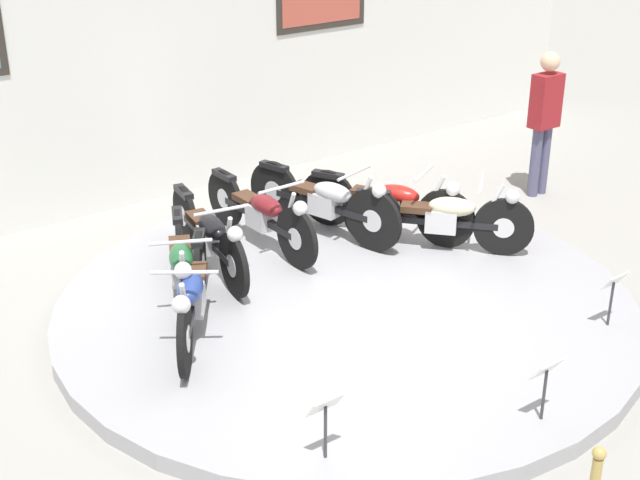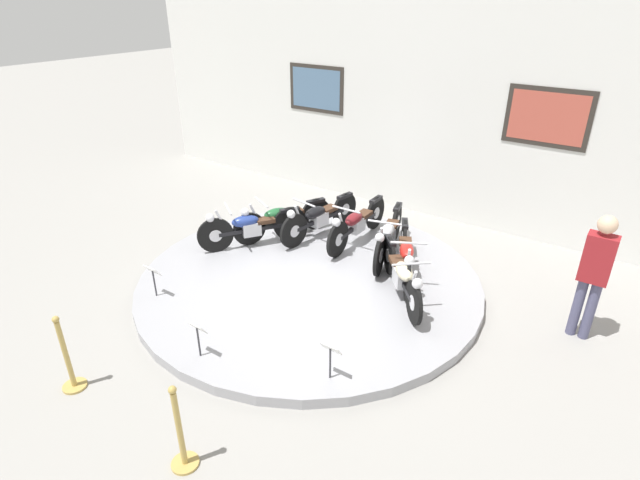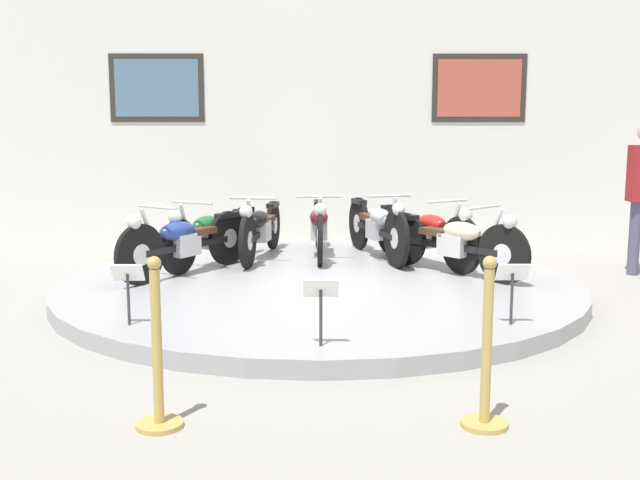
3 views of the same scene
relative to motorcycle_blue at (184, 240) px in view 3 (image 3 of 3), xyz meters
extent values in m
plane|color=gray|center=(1.46, -0.28, -0.53)|extent=(60.00, 60.00, 0.00)
cylinder|color=#99999E|center=(1.46, -0.28, -0.46)|extent=(5.40, 5.40, 0.15)
cube|color=silver|center=(1.46, 3.47, 1.56)|extent=(14.00, 0.20, 4.18)
cube|color=#2D2823|center=(-0.94, 3.36, 1.77)|extent=(1.40, 0.02, 1.00)
cube|color=slate|center=(-0.94, 3.36, 1.77)|extent=(1.24, 0.02, 0.84)
cube|color=#2D2823|center=(3.86, 3.36, 1.77)|extent=(1.40, 0.02, 1.00)
cube|color=#B24C3D|center=(3.86, 3.36, 1.77)|extent=(1.24, 0.02, 0.84)
cylinder|color=black|center=(-0.36, -0.52, -0.07)|extent=(0.40, 0.55, 0.63)
cylinder|color=silver|center=(-0.36, -0.52, -0.07)|extent=(0.18, 0.22, 0.22)
cylinder|color=black|center=(0.41, 0.59, -0.07)|extent=(0.40, 0.55, 0.63)
cylinder|color=silver|center=(0.41, 0.59, -0.07)|extent=(0.18, 0.22, 0.22)
cube|color=black|center=(0.02, 0.03, -0.07)|extent=(0.76, 1.06, 0.07)
cube|color=silver|center=(0.00, 0.00, -0.05)|extent=(0.35, 0.38, 0.24)
ellipsoid|color=navy|center=(-0.06, -0.08, 0.11)|extent=(0.45, 0.52, 0.20)
cube|color=#472D1E|center=(0.15, 0.22, 0.07)|extent=(0.35, 0.38, 0.07)
cube|color=black|center=(0.41, 0.59, 0.20)|extent=(0.29, 0.35, 0.06)
cylinder|color=silver|center=(-0.27, -0.40, 0.13)|extent=(0.18, 0.23, 0.54)
cylinder|color=silver|center=(-0.21, -0.31, 0.39)|extent=(0.46, 0.33, 0.03)
sphere|color=silver|center=(-0.39, -0.57, 0.27)|extent=(0.15, 0.15, 0.15)
cylinder|color=black|center=(-0.06, 0.02, -0.08)|extent=(0.31, 0.57, 0.61)
cylinder|color=silver|center=(-0.06, 0.02, -0.08)|extent=(0.15, 0.22, 0.21)
cylinder|color=black|center=(0.53, 1.23, -0.08)|extent=(0.31, 0.57, 0.61)
cylinder|color=silver|center=(0.53, 1.23, -0.08)|extent=(0.15, 0.22, 0.21)
cube|color=black|center=(0.23, 0.63, -0.08)|extent=(0.60, 1.15, 0.07)
cube|color=silver|center=(0.22, 0.59, -0.06)|extent=(0.32, 0.38, 0.24)
ellipsoid|color=#1E562D|center=(0.17, 0.50, 0.10)|extent=(0.41, 0.53, 0.20)
cube|color=#472D1E|center=(0.33, 0.82, 0.06)|extent=(0.32, 0.38, 0.07)
cube|color=black|center=(0.53, 1.23, 0.18)|extent=(0.25, 0.37, 0.06)
cylinder|color=silver|center=(0.00, 0.15, 0.12)|extent=(0.15, 0.24, 0.54)
cylinder|color=silver|center=(0.05, 0.25, 0.38)|extent=(0.50, 0.26, 0.03)
sphere|color=silver|center=(-0.09, -0.04, 0.26)|extent=(0.15, 0.15, 0.15)
cylinder|color=black|center=(0.65, 0.39, -0.07)|extent=(0.15, 0.63, 0.63)
cylinder|color=silver|center=(0.65, 0.39, -0.07)|extent=(0.10, 0.23, 0.22)
cylinder|color=black|center=(0.86, 1.72, -0.07)|extent=(0.15, 0.63, 0.63)
cylinder|color=silver|center=(0.86, 1.72, -0.07)|extent=(0.10, 0.23, 0.22)
cube|color=black|center=(0.75, 1.05, -0.07)|extent=(0.26, 1.24, 0.07)
cube|color=silver|center=(0.75, 1.01, -0.05)|extent=(0.25, 0.35, 0.24)
ellipsoid|color=black|center=(0.73, 0.92, 0.11)|extent=(0.29, 0.51, 0.20)
cube|color=#472D1E|center=(0.79, 1.27, 0.07)|extent=(0.25, 0.35, 0.07)
cube|color=black|center=(0.86, 1.72, 0.20)|extent=(0.16, 0.37, 0.06)
cylinder|color=silver|center=(0.67, 0.53, 0.13)|extent=(0.08, 0.25, 0.54)
cylinder|color=silver|center=(0.69, 0.64, 0.39)|extent=(0.54, 0.12, 0.03)
sphere|color=silver|center=(0.64, 0.33, 0.27)|extent=(0.15, 0.15, 0.15)
cylinder|color=black|center=(1.47, 0.53, -0.06)|extent=(0.06, 0.63, 0.63)
cylinder|color=silver|center=(1.47, 0.53, -0.06)|extent=(0.07, 0.22, 0.22)
cylinder|color=black|center=(1.45, 1.88, -0.06)|extent=(0.06, 0.63, 0.63)
cylinder|color=silver|center=(1.45, 1.88, -0.06)|extent=(0.07, 0.22, 0.22)
cube|color=black|center=(1.46, 1.21, -0.06)|extent=(0.09, 1.24, 0.07)
cube|color=silver|center=(1.46, 1.17, -0.04)|extent=(0.20, 0.32, 0.24)
ellipsoid|color=maroon|center=(1.46, 1.07, 0.12)|extent=(0.23, 0.48, 0.20)
cube|color=#472D1E|center=(1.45, 1.43, 0.08)|extent=(0.20, 0.32, 0.07)
cube|color=black|center=(1.45, 1.88, 0.21)|extent=(0.11, 0.36, 0.06)
cylinder|color=silver|center=(1.46, 0.68, 0.14)|extent=(0.05, 0.25, 0.54)
cylinder|color=silver|center=(1.46, 0.79, 0.40)|extent=(0.54, 0.04, 0.03)
sphere|color=silver|center=(1.47, 0.47, 0.28)|extent=(0.15, 0.15, 0.15)
cylinder|color=black|center=(2.33, 0.40, -0.04)|extent=(0.23, 0.67, 0.68)
cylinder|color=silver|center=(2.33, 0.40, -0.04)|extent=(0.12, 0.25, 0.24)
cylinder|color=black|center=(1.98, 1.70, -0.04)|extent=(0.23, 0.67, 0.68)
cylinder|color=silver|center=(1.98, 1.70, -0.04)|extent=(0.12, 0.25, 0.24)
cube|color=black|center=(2.16, 1.05, -0.04)|extent=(0.39, 1.22, 0.07)
cube|color=silver|center=(2.17, 1.01, -0.02)|extent=(0.28, 0.36, 0.24)
ellipsoid|color=#B2B5BA|center=(2.19, 0.92, 0.14)|extent=(0.34, 0.52, 0.20)
cube|color=#472D1E|center=(2.10, 1.27, 0.10)|extent=(0.28, 0.36, 0.07)
cube|color=black|center=(1.98, 1.70, 0.24)|extent=(0.19, 0.37, 0.06)
cylinder|color=silver|center=(2.30, 0.55, 0.16)|extent=(0.11, 0.25, 0.54)
cylinder|color=silver|center=(2.27, 0.65, 0.42)|extent=(0.53, 0.17, 0.03)
sphere|color=silver|center=(2.35, 0.34, 0.30)|extent=(0.15, 0.15, 0.15)
cylinder|color=black|center=(3.00, 0.03, -0.06)|extent=(0.35, 0.59, 0.63)
cylinder|color=silver|center=(3.00, 0.03, -0.06)|extent=(0.16, 0.23, 0.22)
cylinder|color=black|center=(2.36, 1.22, -0.06)|extent=(0.35, 0.59, 0.63)
cylinder|color=silver|center=(2.36, 1.22, -0.06)|extent=(0.16, 0.23, 0.22)
cube|color=black|center=(2.68, 0.63, -0.06)|extent=(0.65, 1.13, 0.07)
cube|color=silver|center=(2.70, 0.59, -0.04)|extent=(0.33, 0.38, 0.24)
ellipsoid|color=red|center=(2.75, 0.50, 0.12)|extent=(0.42, 0.53, 0.20)
cube|color=#472D1E|center=(2.58, 0.82, 0.08)|extent=(0.33, 0.38, 0.07)
cube|color=black|center=(2.36, 1.22, 0.21)|extent=(0.26, 0.36, 0.06)
cylinder|color=silver|center=(2.93, 0.16, 0.14)|extent=(0.16, 0.24, 0.54)
cylinder|color=silver|center=(2.88, 0.26, 0.40)|extent=(0.49, 0.28, 0.03)
sphere|color=silver|center=(3.03, -0.02, 0.28)|extent=(0.15, 0.15, 0.15)
cylinder|color=black|center=(3.34, -0.47, -0.07)|extent=(0.45, 0.50, 0.62)
cylinder|color=silver|center=(3.34, -0.47, -0.07)|extent=(0.19, 0.20, 0.22)
cylinder|color=black|center=(2.44, 0.54, -0.07)|extent=(0.45, 0.50, 0.62)
cylinder|color=silver|center=(2.44, 0.54, -0.07)|extent=(0.19, 0.20, 0.22)
cube|color=black|center=(2.89, 0.03, -0.07)|extent=(0.88, 0.98, 0.07)
cube|color=silver|center=(2.92, 0.01, -0.05)|extent=(0.36, 0.37, 0.24)
ellipsoid|color=beige|center=(2.98, -0.07, 0.11)|extent=(0.48, 0.51, 0.20)
cube|color=#472D1E|center=(2.74, 0.20, 0.07)|extent=(0.36, 0.37, 0.07)
cube|color=black|center=(2.44, 0.54, 0.19)|extent=(0.31, 0.34, 0.06)
cylinder|color=silver|center=(3.24, -0.36, 0.13)|extent=(0.20, 0.22, 0.54)
cylinder|color=silver|center=(3.17, -0.28, 0.39)|extent=(0.43, 0.38, 0.03)
sphere|color=silver|center=(3.38, -0.51, 0.27)|extent=(0.15, 0.15, 0.15)
cylinder|color=#333338|center=(-0.10, -2.04, -0.17)|extent=(0.02, 0.02, 0.42)
cube|color=white|center=(-0.10, -2.04, 0.05)|extent=(0.26, 0.11, 0.15)
cylinder|color=#333338|center=(1.46, -2.63, -0.17)|extent=(0.02, 0.02, 0.42)
cube|color=white|center=(1.46, -2.63, 0.05)|extent=(0.26, 0.11, 0.15)
cylinder|color=#333338|center=(3.01, -2.04, -0.17)|extent=(0.02, 0.02, 0.42)
cube|color=white|center=(3.01, -2.04, 0.05)|extent=(0.26, 0.11, 0.15)
cylinder|color=#4C4C6B|center=(5.18, 0.72, -0.09)|extent=(0.13, 0.13, 0.87)
cylinder|color=tan|center=(0.50, -3.77, -0.52)|extent=(0.28, 0.28, 0.03)
cylinder|color=tan|center=(0.50, -3.77, -0.06)|extent=(0.06, 0.06, 0.95)
sphere|color=tan|center=(0.50, -3.77, 0.45)|extent=(0.08, 0.08, 0.08)
cylinder|color=tan|center=(2.42, -3.77, -0.52)|extent=(0.28, 0.28, 0.03)
cylinder|color=tan|center=(2.42, -3.77, -0.06)|extent=(0.06, 0.06, 0.95)
sphere|color=tan|center=(2.42, -3.77, 0.45)|extent=(0.08, 0.08, 0.08)
camera|label=1|loc=(-3.11, -6.06, 3.55)|focal=50.00mm
camera|label=2|loc=(5.48, -5.84, 3.73)|focal=28.00mm
camera|label=3|loc=(1.42, -7.97, 1.24)|focal=42.00mm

